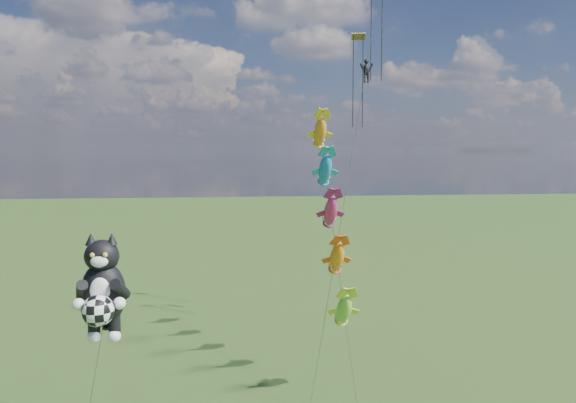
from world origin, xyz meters
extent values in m
cylinder|color=black|center=(2.21, -4.13, 3.16)|extent=(0.80, 2.64, 6.03)
ellipsoid|color=black|center=(2.59, -2.53, 7.75)|extent=(2.56, 2.28, 3.16)
ellipsoid|color=black|center=(2.59, -2.63, 9.63)|extent=(2.01, 1.90, 1.60)
cone|color=black|center=(2.10, -2.63, 10.47)|extent=(0.68, 0.68, 0.59)
cone|color=black|center=(3.09, -2.63, 10.47)|extent=(0.68, 0.68, 0.59)
ellipsoid|color=white|center=(2.59, -3.27, 9.48)|extent=(0.91, 0.61, 0.57)
ellipsoid|color=white|center=(2.59, -3.27, 8.05)|extent=(1.05, 0.62, 1.31)
sphere|color=gold|center=(2.30, -3.34, 9.81)|extent=(0.24, 0.24, 0.24)
sphere|color=gold|center=(2.89, -3.34, 9.81)|extent=(0.24, 0.24, 0.24)
sphere|color=white|center=(1.65, -3.57, 7.51)|extent=(0.59, 0.59, 0.59)
sphere|color=white|center=(3.53, -3.57, 7.51)|extent=(0.59, 0.59, 0.59)
sphere|color=white|center=(2.10, -2.68, 5.63)|extent=(0.63, 0.63, 0.63)
sphere|color=white|center=(3.09, -2.68, 5.63)|extent=(0.63, 0.63, 0.63)
sphere|color=white|center=(2.59, -3.87, 7.26)|extent=(1.51, 1.51, 1.51)
cylinder|color=black|center=(15.55, 4.57, 9.65)|extent=(0.25, 15.83, 19.02)
ellipsoid|color=green|center=(15.50, 1.09, 5.47)|extent=(0.90, 2.34, 2.55)
ellipsoid|color=#F2A919|center=(15.53, 3.31, 8.13)|extent=(0.90, 2.34, 2.55)
ellipsoid|color=#D8336F|center=(15.56, 5.52, 10.79)|extent=(0.90, 2.34, 2.55)
ellipsoid|color=blue|center=(15.59, 7.73, 13.45)|extent=(0.90, 2.34, 2.55)
ellipsoid|color=red|center=(15.62, 9.95, 16.11)|extent=(0.90, 2.34, 2.55)
cylinder|color=black|center=(16.92, 6.25, 13.22)|extent=(7.85, 15.21, 26.16)
cube|color=#179844|center=(18.76, 11.44, 23.28)|extent=(1.11, 0.96, 0.51)
cylinder|color=black|center=(18.40, 11.44, 19.81)|extent=(0.08, 0.08, 6.94)
cylinder|color=black|center=(19.12, 11.44, 19.81)|extent=(0.08, 0.08, 6.94)
cylinder|color=black|center=(20.40, 13.84, 23.96)|extent=(0.08, 0.08, 7.70)
cylinder|color=black|center=(21.25, 13.84, 23.96)|extent=(0.08, 0.08, 7.70)
camera|label=1|loc=(8.32, -30.47, 14.72)|focal=35.00mm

